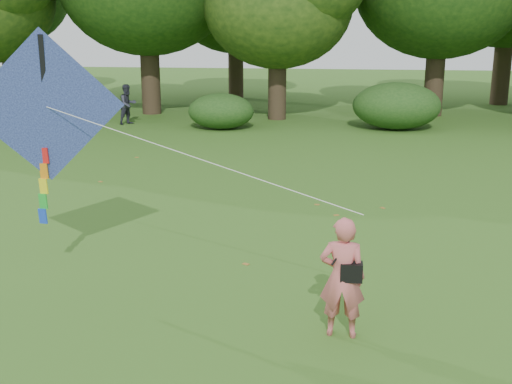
# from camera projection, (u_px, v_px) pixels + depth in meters

# --- Properties ---
(ground) EXTENTS (100.00, 100.00, 0.00)m
(ground) POSITION_uv_depth(u_px,v_px,m) (288.00, 332.00, 9.11)
(ground) COLOR #265114
(ground) RESTS_ON ground
(man_kite_flyer) EXTENTS (0.65, 0.45, 1.73)m
(man_kite_flyer) POSITION_uv_depth(u_px,v_px,m) (342.00, 277.00, 8.80)
(man_kite_flyer) COLOR #C95E5F
(man_kite_flyer) RESTS_ON ground
(bystander_left) EXTENTS (0.99, 1.03, 1.68)m
(bystander_left) POSITION_uv_depth(u_px,v_px,m) (128.00, 104.00, 26.87)
(bystander_left) COLOR #2B2B39
(bystander_left) RESTS_ON ground
(crossbody_bag) EXTENTS (0.43, 0.20, 0.70)m
(crossbody_bag) POSITION_uv_depth(u_px,v_px,m) (351.00, 271.00, 8.73)
(crossbody_bag) COLOR black
(crossbody_bag) RESTS_ON ground
(flying_kite) EXTENTS (6.18, 1.93, 3.21)m
(flying_kite) POSITION_uv_depth(u_px,v_px,m) (46.00, 109.00, 10.21)
(flying_kite) COLOR #232B97
(flying_kite) RESTS_ON ground
(shrub_band) EXTENTS (39.15, 3.22, 1.88)m
(shrub_band) POSITION_uv_depth(u_px,v_px,m) (303.00, 107.00, 25.83)
(shrub_band) COLOR #264919
(shrub_band) RESTS_ON ground
(fallen_leaves) EXTENTS (8.67, 14.33, 0.01)m
(fallen_leaves) POSITION_uv_depth(u_px,v_px,m) (204.00, 241.00, 12.81)
(fallen_leaves) COLOR olive
(fallen_leaves) RESTS_ON ground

